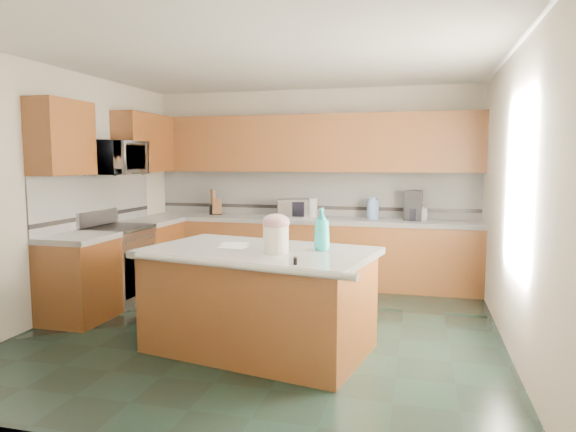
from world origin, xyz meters
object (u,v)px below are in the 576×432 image
(island_base, at_px, (259,303))
(soap_bottle_island, at_px, (322,229))
(knife_block, at_px, (217,207))
(island_top, at_px, (259,252))
(toaster_oven, at_px, (293,208))
(coffee_maker, at_px, (413,205))
(treat_jar, at_px, (276,240))

(island_base, relative_size, soap_bottle_island, 5.08)
(soap_bottle_island, relative_size, knife_block, 1.63)
(island_top, distance_m, toaster_oven, 2.65)
(island_top, relative_size, soap_bottle_island, 5.35)
(soap_bottle_island, distance_m, coffee_maker, 2.68)
(island_base, height_order, coffee_maker, coffee_maker)
(coffee_maker, bearing_deg, island_base, -112.67)
(treat_jar, xyz_separation_m, knife_block, (-1.67, 2.78, 0.00))
(island_base, height_order, toaster_oven, toaster_oven)
(island_top, xyz_separation_m, soap_bottle_island, (0.56, 0.08, 0.22))
(island_top, xyz_separation_m, coffee_maker, (1.30, 2.65, 0.22))
(treat_jar, bearing_deg, knife_block, 96.98)
(treat_jar, relative_size, knife_block, 1.00)
(island_base, height_order, treat_jar, treat_jar)
(treat_jar, distance_m, coffee_maker, 3.02)
(island_top, height_order, knife_block, knife_block)
(knife_block, xyz_separation_m, toaster_oven, (1.13, 0.00, 0.01))
(island_base, relative_size, knife_block, 8.26)
(treat_jar, xyz_separation_m, toaster_oven, (-0.54, 2.78, 0.01))
(treat_jar, height_order, toaster_oven, toaster_oven)
(treat_jar, bearing_deg, island_base, 118.18)
(island_top, xyz_separation_m, toaster_oven, (-0.33, 2.62, 0.15))
(soap_bottle_island, bearing_deg, island_top, -165.31)
(knife_block, relative_size, toaster_oven, 0.54)
(coffee_maker, bearing_deg, soap_bottle_island, -102.66)
(soap_bottle_island, xyz_separation_m, toaster_oven, (-0.89, 2.54, -0.06))
(island_top, height_order, treat_jar, treat_jar)
(coffee_maker, bearing_deg, island_top, -112.67)
(soap_bottle_island, bearing_deg, treat_jar, -139.11)
(knife_block, bearing_deg, treat_jar, -77.73)
(toaster_oven, bearing_deg, knife_block, 166.31)
(island_top, distance_m, soap_bottle_island, 0.60)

